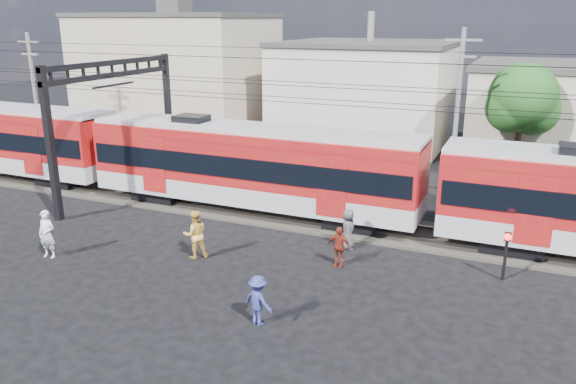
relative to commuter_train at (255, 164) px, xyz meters
name	(u,v)px	position (x,y,z in m)	size (l,w,h in m)	color
ground	(206,292)	(2.07, -8.00, -2.40)	(120.00, 120.00, 0.00)	black
track_bed	(296,217)	(2.07, 0.00, -2.34)	(70.00, 3.40, 0.12)	#2D2823
rail_near	(290,220)	(2.07, -0.75, -2.22)	(70.00, 0.12, 0.12)	#59544C
rail_far	(302,210)	(2.07, 0.75, -2.22)	(70.00, 0.12, 0.12)	#59544C
commuter_train	(255,164)	(0.00, 0.00, 0.00)	(50.30, 3.08, 4.17)	black
catenary	(136,98)	(-6.58, 0.00, 2.73)	(70.00, 9.30, 7.52)	black
building_west	(178,73)	(-14.93, 16.00, 2.25)	(14.28, 10.20, 9.30)	#BEA991
building_midwest	(368,91)	(0.07, 19.00, 1.25)	(12.24, 12.24, 7.30)	#B9B2A2
utility_pole_mid	(457,108)	(8.07, 7.00, 2.13)	(1.80, 0.24, 8.50)	slate
utility_pole_west	(34,89)	(-19.93, 6.00, 1.88)	(1.80, 0.24, 8.00)	slate
tree_near	(526,101)	(11.26, 10.09, 2.26)	(3.82, 3.64, 6.72)	#382619
pedestrian_a	(47,234)	(-5.08, -7.89, -1.45)	(0.69, 0.46, 1.91)	silver
pedestrian_b	(195,234)	(0.21, -5.66, -1.44)	(0.94, 0.73, 1.93)	gold
pedestrian_c	(258,300)	(4.65, -9.18, -1.60)	(1.03, 0.59, 1.60)	navy
pedestrian_d	(339,246)	(5.54, -4.19, -1.62)	(0.92, 0.38, 1.57)	maroon
pedestrian_e	(348,229)	(5.36, -2.50, -1.56)	(0.82, 0.53, 1.68)	#434348
crossing_signal	(506,247)	(11.30, -3.01, -1.14)	(0.27, 0.27, 1.82)	black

